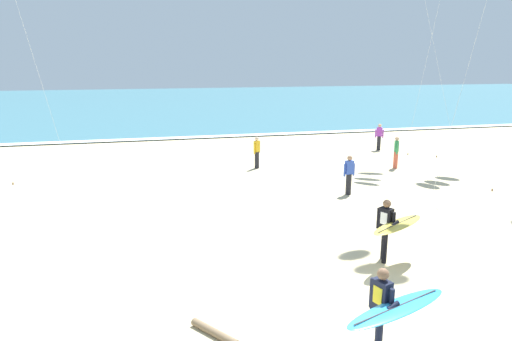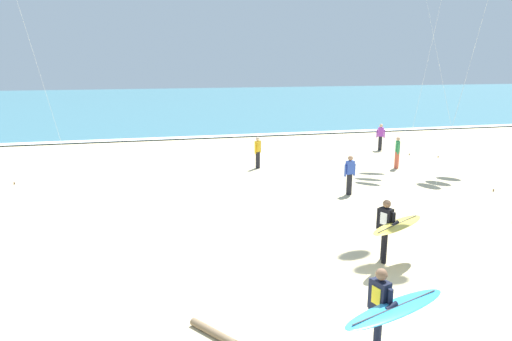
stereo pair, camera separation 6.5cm
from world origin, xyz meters
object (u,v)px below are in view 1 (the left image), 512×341
bystander_purple_top (379,137)px  bystander_green_top (396,152)px  bystander_yellow_top (257,152)px  surfer_trailing (391,226)px  surfer_lead (388,307)px  driftwood_log (215,332)px  bystander_blue_top (349,175)px

bystander_purple_top → bystander_green_top: same height
bystander_yellow_top → surfer_trailing: bearing=-86.8°
surfer_lead → driftwood_log: surfer_lead is taller
bystander_purple_top → bystander_green_top: 4.79m
bystander_green_top → driftwood_log: 16.40m
surfer_trailing → bystander_purple_top: bearing=62.3°
surfer_trailing → bystander_green_top: (6.04, 9.92, -0.23)m
surfer_lead → bystander_blue_top: surfer_lead is taller
surfer_lead → surfer_trailing: (2.17, 3.67, -0.00)m
bystander_yellow_top → driftwood_log: bystander_yellow_top is taller
surfer_trailing → driftwood_log: bearing=-156.3°
bystander_blue_top → driftwood_log: bystander_blue_top is taller
bystander_green_top → bystander_purple_top: bearing=71.1°
bystander_yellow_top → bystander_green_top: bearing=-14.1°
surfer_lead → bystander_green_top: surfer_lead is taller
driftwood_log → bystander_blue_top: bearing=51.2°
bystander_green_top → driftwood_log: (-11.04, -12.11, -0.73)m
surfer_trailing → bystander_blue_top: (1.76, 6.21, -0.23)m
bystander_blue_top → bystander_green_top: size_ratio=1.00×
surfer_lead → bystander_yellow_top: size_ratio=1.44×
bystander_yellow_top → bystander_green_top: size_ratio=1.00×
bystander_yellow_top → bystander_green_top: (6.69, -1.68, 0.00)m
surfer_lead → bystander_yellow_top: 15.35m
bystander_yellow_top → bystander_green_top: 6.90m
surfer_lead → surfer_trailing: size_ratio=1.16×
bystander_blue_top → bystander_green_top: bearing=40.9°
bystander_yellow_top → bystander_purple_top: bearing=19.0°
bystander_blue_top → bystander_yellow_top: 5.91m
surfer_trailing → bystander_purple_top: 16.33m
bystander_yellow_top → surfer_lead: bearing=-95.7°
surfer_lead → bystander_yellow_top: surfer_lead is taller
surfer_trailing → bystander_yellow_top: surfer_trailing is taller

